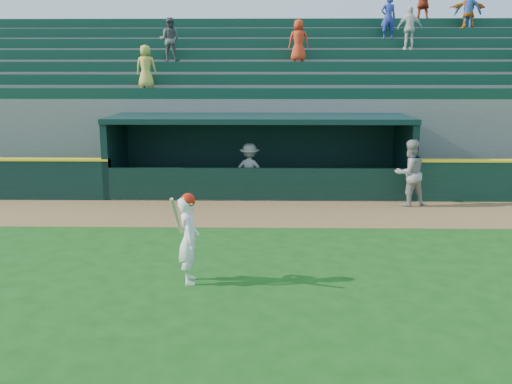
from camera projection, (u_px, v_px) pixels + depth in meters
ground at (254, 276)px, 10.85m from camera, size 120.00×120.00×0.00m
warning_track at (258, 213)px, 15.65m from camera, size 40.00×3.00×0.01m
dugout_player_front at (410, 173)px, 16.37m from camera, size 1.12×1.00×1.92m
dugout_player_inside at (250, 170)px, 17.69m from camera, size 1.16×0.79×1.65m
dugout at (260, 149)px, 18.40m from camera, size 9.40×2.80×2.46m
stands at (262, 108)px, 22.65m from camera, size 34.50×6.30×7.53m
batter_at_plate at (189, 238)px, 10.39m from camera, size 0.50×0.80×1.70m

